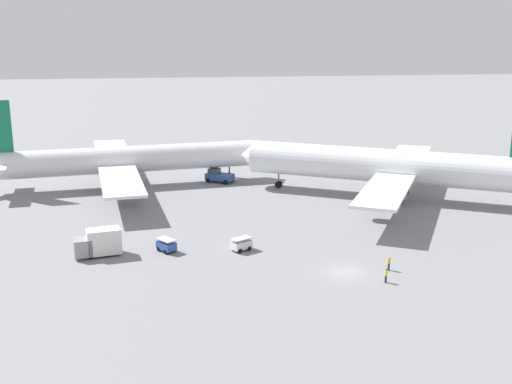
% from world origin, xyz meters
% --- Properties ---
extents(ground_plane, '(600.00, 600.00, 0.00)m').
position_xyz_m(ground_plane, '(0.00, 0.00, 0.00)').
color(ground_plane, gray).
extents(airliner_at_gate_left, '(52.30, 49.32, 16.23)m').
position_xyz_m(airliner_at_gate_left, '(-28.14, 46.71, 4.81)').
color(airliner_at_gate_left, silver).
rests_on(airliner_at_gate_left, ground).
extents(airliner_being_pushed, '(48.38, 45.81, 16.54)m').
position_xyz_m(airliner_being_pushed, '(16.11, 32.18, 5.43)').
color(airliner_being_pushed, white).
rests_on(airliner_being_pushed, ground).
extents(pushback_tug, '(7.76, 5.47, 2.86)m').
position_xyz_m(pushback_tug, '(-11.11, 47.09, 1.20)').
color(pushback_tug, '#2D4C8C').
rests_on(pushback_tug, ground).
extents(gse_baggage_cart_near_cluster, '(3.15, 2.71, 1.71)m').
position_xyz_m(gse_baggage_cart_near_cluster, '(-11.36, 9.32, 0.86)').
color(gse_baggage_cart_near_cluster, silver).
rests_on(gse_baggage_cart_near_cluster, ground).
extents(gse_baggage_cart_trailing, '(2.89, 3.13, 1.71)m').
position_xyz_m(gse_baggage_cart_trailing, '(-21.03, 10.28, 0.86)').
color(gse_baggage_cart_trailing, '#2D5199').
rests_on(gse_baggage_cart_trailing, ground).
extents(gse_catering_truck_tall, '(6.21, 3.57, 3.50)m').
position_xyz_m(gse_catering_truck_tall, '(-29.54, 9.81, 1.76)').
color(gse_catering_truck_tall, gray).
rests_on(gse_catering_truck_tall, ground).
extents(ground_crew_ramp_agent_by_cones, '(0.36, 0.50, 1.70)m').
position_xyz_m(ground_crew_ramp_agent_by_cones, '(3.67, -3.67, 0.89)').
color(ground_crew_ramp_agent_by_cones, '#2D3351').
rests_on(ground_crew_ramp_agent_by_cones, ground).
extents(ground_crew_wing_walker_right, '(0.36, 0.36, 1.72)m').
position_xyz_m(ground_crew_wing_walker_right, '(5.29, -0.07, 0.90)').
color(ground_crew_wing_walker_right, '#2D3351').
rests_on(ground_crew_wing_walker_right, ground).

